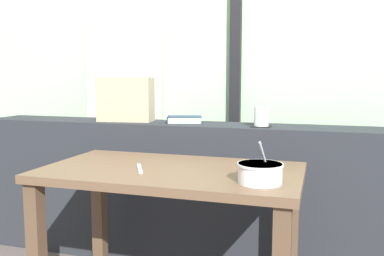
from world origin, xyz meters
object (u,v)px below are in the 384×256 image
object	(u,v)px
breakfast_table	(170,195)
soup_bowl	(260,173)
juice_glass	(261,117)
fork_utensil	(140,168)
throw_pillow	(126,99)
coaster_square	(261,126)
closed_book	(184,120)

from	to	relation	value
breakfast_table	soup_bowl	distance (m)	0.45
juice_glass	soup_bowl	xyz separation A→B (m)	(0.10, -0.70, -0.14)
fork_utensil	throw_pillow	bearing A→B (deg)	92.69
juice_glass	soup_bowl	bearing A→B (deg)	-82.20
coaster_square	juice_glass	bearing A→B (deg)	0.00
throw_pillow	soup_bowl	distance (m)	1.19
breakfast_table	fork_utensil	bearing A→B (deg)	-154.96
throw_pillow	soup_bowl	xyz separation A→B (m)	(0.91, -0.75, -0.22)
coaster_square	fork_utensil	bearing A→B (deg)	-124.30
throw_pillow	soup_bowl	world-z (taller)	throw_pillow
coaster_square	closed_book	xyz separation A→B (m)	(-0.45, 0.07, 0.02)
closed_book	throw_pillow	xyz separation A→B (m)	(-0.36, -0.02, 0.11)
coaster_square	juice_glass	size ratio (longest dim) A/B	1.00
coaster_square	soup_bowl	xyz separation A→B (m)	(0.10, -0.70, -0.09)
throw_pillow	fork_utensil	world-z (taller)	throw_pillow
coaster_square	soup_bowl	world-z (taller)	soup_bowl
breakfast_table	closed_book	distance (m)	0.70
breakfast_table	soup_bowl	xyz separation A→B (m)	(0.40, -0.14, 0.15)
breakfast_table	coaster_square	size ratio (longest dim) A/B	10.90
breakfast_table	closed_book	xyz separation A→B (m)	(-0.15, 0.63, 0.26)
soup_bowl	fork_utensil	size ratio (longest dim) A/B	0.99
throw_pillow	fork_utensil	xyz separation A→B (m)	(0.39, -0.66, -0.25)
soup_bowl	throw_pillow	bearing A→B (deg)	140.49
throw_pillow	fork_utensil	bearing A→B (deg)	-59.66
breakfast_table	fork_utensil	xyz separation A→B (m)	(-0.12, -0.05, 0.12)
juice_glass	closed_book	xyz separation A→B (m)	(-0.45, 0.07, -0.03)
juice_glass	throw_pillow	distance (m)	0.82
juice_glass	throw_pillow	world-z (taller)	throw_pillow
breakfast_table	throw_pillow	bearing A→B (deg)	129.70
closed_book	soup_bowl	distance (m)	0.95
coaster_square	throw_pillow	bearing A→B (deg)	176.67
juice_glass	closed_book	world-z (taller)	juice_glass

